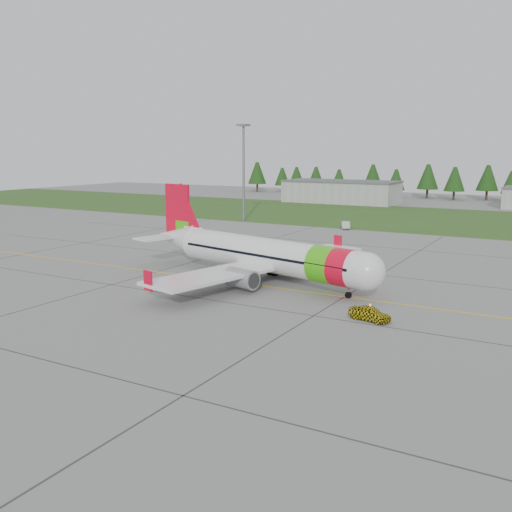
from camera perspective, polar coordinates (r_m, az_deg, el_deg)
The scene contains 9 objects.
ground at distance 57.71m, azimuth -3.38°, elevation -4.61°, with size 320.00×320.00×0.00m, color gray.
aircraft at distance 66.34m, azimuth 0.74°, elevation 0.13°, with size 34.64×32.53×10.64m.
follow_me_car at distance 52.02m, azimuth 11.35°, elevation -4.27°, with size 1.57×1.33×3.90m, color yellow.
service_van at distance 111.95m, azimuth 8.98°, elevation 3.80°, with size 1.51×1.43×4.33m, color beige.
grass_strip at distance 133.09m, azimuth 16.20°, elevation 3.64°, with size 320.00×50.00×0.03m, color #30561E.
taxi_guideline at distance 64.35m, azimuth 0.50°, elevation -2.98°, with size 120.00×0.25×0.02m, color gold.
hangar_west at distance 168.36m, azimuth 8.51°, elevation 6.33°, with size 32.00×14.00×6.00m, color #A8A8A3.
floodlight_mast at distance 121.98m, azimuth -1.25°, elevation 8.17°, with size 0.50×0.50×20.00m, color slate.
treeline at distance 187.45m, azimuth 20.33°, elevation 6.82°, with size 160.00×8.00×10.00m, color #1C3F14, non-canonical shape.
Camera 1 is at (30.37, -46.70, 15.07)m, focal length 40.00 mm.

